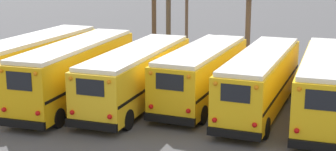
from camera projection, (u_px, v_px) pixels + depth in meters
ground_plane at (167, 105)px, 27.50m from camera, size 160.00×160.00×0.00m
school_bus_0 at (34, 63)px, 29.46m from camera, size 2.79×10.71×3.29m
school_bus_1 at (76, 71)px, 27.62m from camera, size 2.67×10.73×3.30m
school_bus_2 at (137, 74)px, 27.39m from camera, size 2.62×10.73×3.00m
school_bus_3 at (202, 73)px, 27.62m from camera, size 2.97×9.61×3.03m
school_bus_4 at (261, 79)px, 26.22m from camera, size 2.77×10.74×3.06m
school_bus_5 at (326, 85)px, 24.89m from camera, size 2.56×10.62×3.21m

